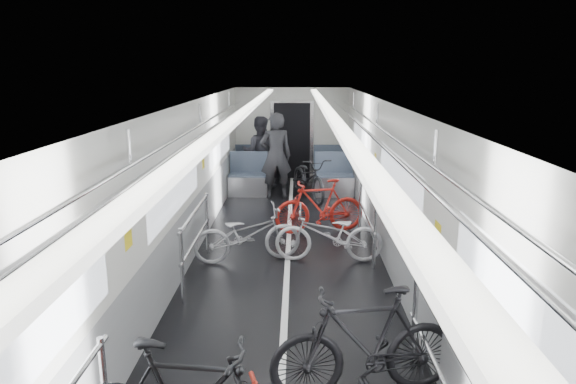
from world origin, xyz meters
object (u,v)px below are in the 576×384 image
object	(u,v)px
bike_aisle	(309,178)
person_standing	(276,156)
bike_right_near	(366,343)
bike_right_mid	(329,235)
person_seated	(260,152)
bike_left_far	(247,234)
bike_right_far	(320,206)

from	to	relation	value
bike_aisle	person_standing	bearing A→B (deg)	152.88
bike_right_near	bike_aisle	world-z (taller)	bike_right_near
bike_right_mid	person_seated	bearing A→B (deg)	-163.23
bike_aisle	bike_left_far	bearing A→B (deg)	-124.29
bike_aisle	person_seated	world-z (taller)	person_seated
bike_right_mid	person_standing	world-z (taller)	person_standing
bike_right_near	person_seated	distance (m)	8.49
person_standing	person_seated	distance (m)	1.19
bike_left_far	person_seated	size ratio (longest dim) A/B	0.94
bike_left_far	person_seated	xyz separation A→B (m)	(-0.17, 5.04, 0.45)
person_seated	bike_right_mid	bearing A→B (deg)	106.10
bike_right_far	bike_aisle	size ratio (longest dim) A/B	0.87
person_standing	bike_right_near	bearing A→B (deg)	87.98
bike_left_far	person_standing	world-z (taller)	person_standing
bike_right_mid	bike_aisle	xyz separation A→B (m)	(-0.22, 3.83, 0.06)
bike_right_near	bike_right_far	world-z (taller)	bike_right_near
bike_left_far	bike_aisle	bearing A→B (deg)	-29.27
bike_right_mid	bike_right_far	bearing A→B (deg)	-175.63
bike_right_near	bike_right_far	xyz separation A→B (m)	(-0.21, 4.74, -0.03)
bike_right_mid	bike_aisle	world-z (taller)	bike_aisle
bike_left_far	bike_right_mid	xyz separation A→B (m)	(1.24, 0.00, -0.00)
bike_right_mid	bike_right_far	distance (m)	1.43
person_standing	person_seated	bearing A→B (deg)	-78.52
bike_right_far	bike_right_near	bearing A→B (deg)	-9.90
bike_left_far	person_standing	distance (m)	3.98
bike_left_far	bike_right_far	distance (m)	1.84
bike_left_far	person_standing	size ratio (longest dim) A/B	0.85
bike_left_far	bike_right_far	size ratio (longest dim) A/B	1.01
bike_left_far	person_seated	bearing A→B (deg)	-12.47
bike_aisle	person_seated	xyz separation A→B (m)	(-1.19, 1.20, 0.39)
bike_right_mid	person_standing	distance (m)	4.09
bike_right_near	bike_right_mid	bearing A→B (deg)	171.54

